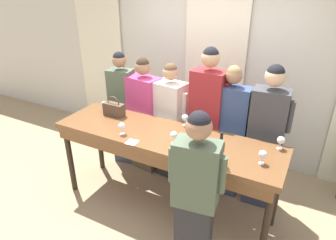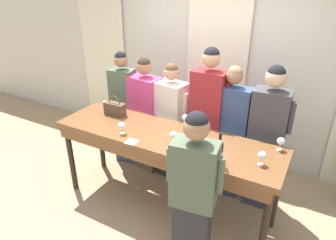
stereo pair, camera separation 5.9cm
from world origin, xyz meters
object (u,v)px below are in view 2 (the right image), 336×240
Objects in this scene: guest_pink_top at (146,116)px; handbag at (115,108)px; wine_glass_front_left at (185,118)px; host_pouring at (193,195)px; guest_cream_sweater at (171,122)px; wine_glass_center_right at (105,104)px; wine_bottle at (219,153)px; guest_navy_coat at (229,133)px; guest_striped_shirt at (207,121)px; wine_glass_center_mid at (262,156)px; guest_olive_jacket at (124,108)px; wine_glass_front_mid at (122,126)px; wine_glass_front_right at (173,135)px; guest_beige_cap at (266,138)px; tasting_bar at (164,143)px; wine_glass_center_left at (281,141)px.

handbag is at bearing -107.63° from guest_pink_top.
wine_glass_front_left is 0.08× the size of host_pouring.
wine_glass_center_right is at bearing -149.86° from guest_cream_sweater.
wine_bottle is 0.93m from guest_navy_coat.
guest_striped_shirt is 1.10× the size of guest_navy_coat.
guest_olive_jacket is at bearing 161.79° from wine_glass_center_mid.
wine_glass_front_mid is 0.60m from wine_glass_front_right.
wine_glass_front_mid is at bearing -129.52° from guest_striped_shirt.
guest_beige_cap reaches higher than guest_pink_top.
wine_glass_front_left is (-0.62, 0.57, -0.03)m from wine_bottle.
guest_striped_shirt is 1.13× the size of host_pouring.
guest_cream_sweater is (-1.32, 0.69, -0.28)m from wine_glass_center_mid.
guest_olive_jacket is at bearing 180.00° from guest_navy_coat.
wine_glass_center_right is at bearing -84.79° from guest_olive_jacket.
handbag is 0.15× the size of guest_beige_cap.
wine_glass_center_right is 1.32m from guest_striped_shirt.
wine_glass_front_right is 0.90m from wine_glass_center_mid.
guest_cream_sweater reaches higher than handbag.
guest_pink_top is at bearing 135.76° from tasting_bar.
guest_beige_cap is at bearing 19.35° from wine_glass_front_left.
tasting_bar is 1.03m from wine_glass_center_right.
wine_glass_front_right is (-0.55, 0.13, -0.03)m from wine_bottle.
wine_glass_front_left is at bearing -22.15° from guest_pink_top.
wine_glass_front_left is 1.19m from guest_olive_jacket.
handbag is 1.94× the size of wine_glass_front_left.
wine_glass_front_left is at bearing 44.66° from wine_glass_front_mid.
tasting_bar is at bearing -44.24° from guest_pink_top.
host_pouring is (1.67, -1.25, -0.00)m from guest_olive_jacket.
wine_glass_center_right is 2.02m from guest_beige_cap.
guest_striped_shirt is (0.68, 0.83, -0.13)m from wine_glass_front_mid.
guest_navy_coat reaches higher than guest_pink_top.
wine_glass_front_mid is 1.50m from wine_glass_center_mid.
host_pouring is (0.38, -1.25, -0.10)m from guest_striped_shirt.
wine_glass_center_mid is 0.09× the size of guest_pink_top.
wine_bottle is 2.36× the size of wine_glass_front_mid.
tasting_bar is at bearing -146.71° from guest_beige_cap.
wine_glass_front_left is 0.44m from wine_glass_front_right.
guest_striped_shirt is at bearing 68.25° from tasting_bar.
guest_pink_top is (-0.23, 0.83, -0.27)m from wine_glass_front_mid.
guest_striped_shirt is (0.91, -0.00, 0.14)m from guest_pink_top.
handbag is at bearing 151.73° from host_pouring.
guest_navy_coat is (0.80, 0.00, 0.05)m from guest_cream_sweater.
host_pouring reaches higher than wine_glass_front_left.
host_pouring is (0.64, -0.61, -0.03)m from tasting_bar.
wine_glass_center_left is at bearing -10.39° from guest_pink_top.
wine_glass_center_mid is 1.88m from guest_pink_top.
guest_pink_top is 0.99× the size of host_pouring.
guest_navy_coat is (0.54, 0.64, -0.03)m from tasting_bar.
wine_glass_front_mid is 0.90m from guest_pink_top.
wine_glass_front_left is 0.09× the size of guest_cream_sweater.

